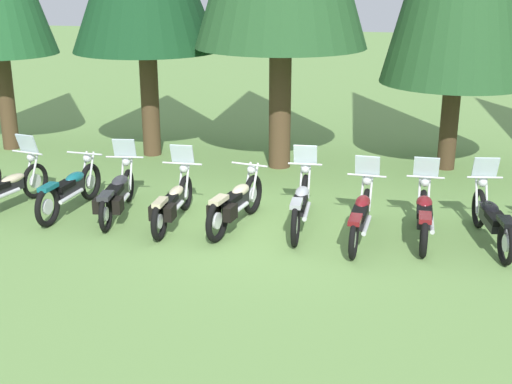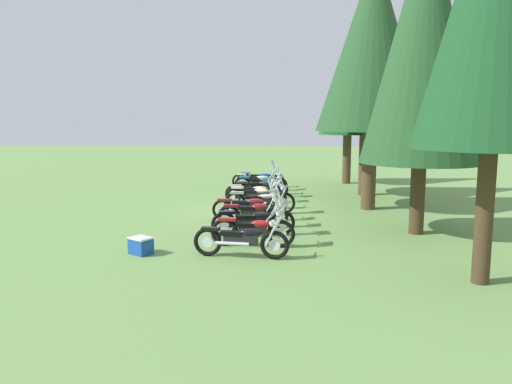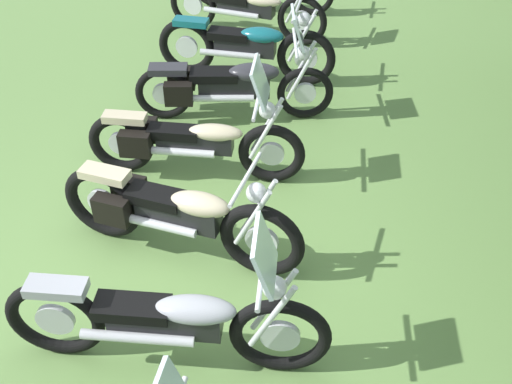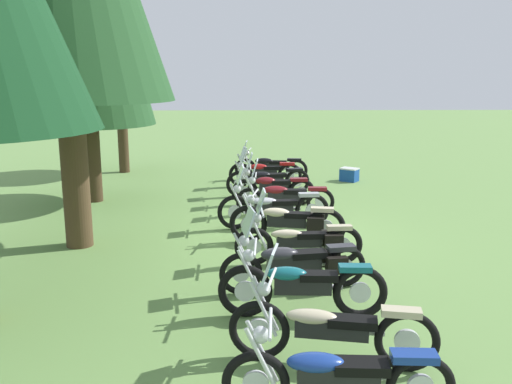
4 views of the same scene
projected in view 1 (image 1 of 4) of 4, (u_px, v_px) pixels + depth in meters
The scene contains 10 objects.
ground_plane at pixel (264, 228), 12.42m from camera, with size 80.00×80.00×0.00m, color #6B934C.
motorcycle_1 at pixel (6, 187), 13.19m from camera, with size 0.78×2.39×1.37m.
motorcycle_2 at pixel (70, 189), 13.09m from camera, with size 0.77×2.33×1.03m.
motorcycle_3 at pixel (117, 193), 12.87m from camera, with size 0.86×2.31×1.34m.
motorcycle_4 at pixel (172, 202), 12.45m from camera, with size 0.78×2.27×1.35m.
motorcycle_5 at pixel (235, 203), 12.31m from camera, with size 0.83×2.28×1.03m.
motorcycle_6 at pixel (301, 203), 12.30m from camera, with size 0.64×2.45×1.39m.
motorcycle_7 at pixel (361, 214), 11.77m from camera, with size 0.70×2.34×1.34m.
motorcycle_8 at pixel (424, 215), 11.74m from camera, with size 0.66×2.14×1.35m.
motorcycle_9 at pixel (492, 218), 11.57m from camera, with size 0.72×2.34×1.37m.
Camera 1 is at (2.42, -11.32, 4.54)m, focal length 47.71 mm.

